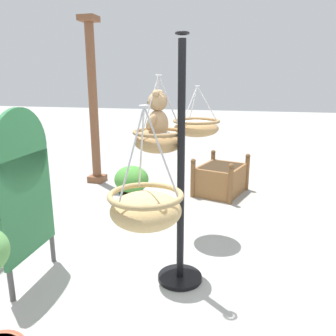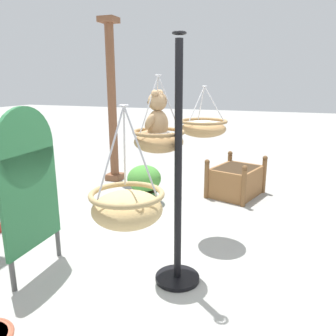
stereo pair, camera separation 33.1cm
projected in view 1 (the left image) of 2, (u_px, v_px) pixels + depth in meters
The scene contains 11 objects.
ground_plane at pixel (173, 265), 3.61m from camera, with size 40.00×40.00×0.00m, color #9E9E99.
display_pole_central at pixel (180, 213), 3.18m from camera, with size 0.44×0.44×2.33m.
hanging_basket_with_teddy at pixel (159, 140), 3.21m from camera, with size 0.50×0.50×0.73m.
teddy_bear at pixel (157, 118), 3.16m from camera, with size 0.32×0.29×0.47m.
hanging_basket_left_high at pixel (146, 208), 2.14m from camera, with size 0.49×0.49×0.79m.
hanging_basket_right_low at pixel (196, 127), 4.03m from camera, with size 0.57×0.57×0.60m.
greenhouse_pillar_far_back at pixel (93, 106), 6.26m from camera, with size 0.31×0.31×3.05m.
wooden_planter_box at pixel (221, 178), 5.87m from camera, with size 1.09×0.97×0.67m.
potted_plant_flowering_red at pixel (132, 183), 5.34m from camera, with size 0.54×0.54×0.62m.
potted_plant_tall_leafy at pixel (15, 175), 5.54m from camera, with size 0.44×0.44×0.83m.
display_sign_board at pixel (25, 184), 3.11m from camera, with size 0.78×0.08×1.71m.
Camera 1 is at (-3.15, -0.74, 1.92)m, focal length 35.73 mm.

